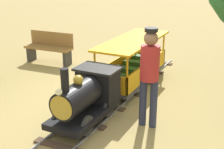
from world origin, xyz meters
name	(u,v)px	position (x,y,z in m)	size (l,w,h in m)	color
ground_plane	(109,103)	(0.00, 0.00, 0.00)	(60.00, 60.00, 0.00)	#A38C51
track	(115,98)	(0.00, -0.22, 0.02)	(0.77, 6.05, 0.04)	gray
locomotive	(87,95)	(0.00, 0.81, 0.48)	(0.73, 1.45, 1.08)	black
passenger_car	(133,66)	(0.00, -1.12, 0.42)	(0.83, 2.35, 0.97)	#3F3F3F
conductor_person	(150,70)	(-0.94, 0.48, 0.96)	(0.30, 0.30, 1.62)	#282D47
park_bench	(49,48)	(2.62, -1.62, 0.42)	(1.32, 0.47, 0.82)	olive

